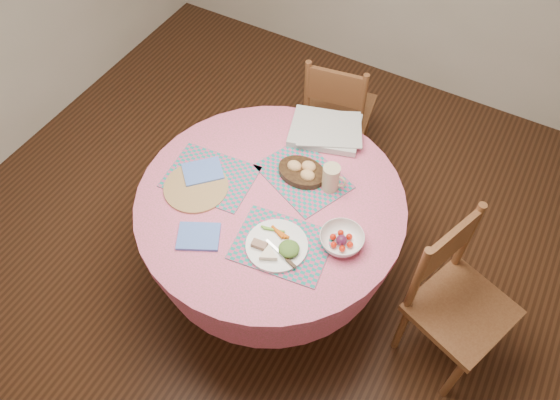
{
  "coord_description": "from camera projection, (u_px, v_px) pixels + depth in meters",
  "views": [
    {
      "loc": [
        0.77,
        -1.29,
        2.72
      ],
      "look_at": [
        0.05,
        0.0,
        0.78
      ],
      "focal_mm": 35.0,
      "sensor_mm": 36.0,
      "label": 1
    }
  ],
  "objects": [
    {
      "name": "newspaper_stack",
      "position": [
        326.0,
        130.0,
        2.71
      ],
      "size": [
        0.42,
        0.36,
        0.04
      ],
      "rotation": [
        0.0,
        0.0,
        0.29
      ],
      "color": "silver",
      "rests_on": "dining_table"
    },
    {
      "name": "chair_back",
      "position": [
        337.0,
        110.0,
        3.28
      ],
      "size": [
        0.45,
        0.43,
        0.85
      ],
      "rotation": [
        0.0,
        0.0,
        3.31
      ],
      "color": "brown",
      "rests_on": "ground"
    },
    {
      "name": "placemat_left",
      "position": [
        210.0,
        177.0,
        2.56
      ],
      "size": [
        0.43,
        0.34,
        0.01
      ],
      "primitive_type": "cube",
      "rotation": [
        0.0,
        0.0,
        0.1
      ],
      "color": "#178379",
      "rests_on": "dining_table"
    },
    {
      "name": "ground",
      "position": [
        272.0,
        280.0,
        3.08
      ],
      "size": [
        4.0,
        4.0,
        0.0
      ],
      "primitive_type": "plane",
      "color": "#331C0F",
      "rests_on": "ground"
    },
    {
      "name": "napkin_far",
      "position": [
        203.0,
        172.0,
        2.56
      ],
      "size": [
        0.23,
        0.23,
        0.01
      ],
      "primitive_type": "cube",
      "rotation": [
        0.0,
        0.0,
        0.79
      ],
      "color": "#5175D1",
      "rests_on": "placemat_left"
    },
    {
      "name": "placemat_back",
      "position": [
        303.0,
        176.0,
        2.56
      ],
      "size": [
        0.49,
        0.43,
        0.01
      ],
      "primitive_type": "cube",
      "rotation": [
        0.0,
        0.0,
        -0.41
      ],
      "color": "#178379",
      "rests_on": "dining_table"
    },
    {
      "name": "bread_bowl",
      "position": [
        302.0,
        171.0,
        2.54
      ],
      "size": [
        0.23,
        0.23,
        0.08
      ],
      "color": "black",
      "rests_on": "placemat_back"
    },
    {
      "name": "wicker_trivet",
      "position": [
        196.0,
        187.0,
        2.51
      ],
      "size": [
        0.3,
        0.3,
        0.01
      ],
      "primitive_type": "cylinder",
      "color": "#A58047",
      "rests_on": "dining_table"
    },
    {
      "name": "napkin_near",
      "position": [
        199.0,
        236.0,
        2.35
      ],
      "size": [
        0.22,
        0.21,
        0.01
      ],
      "primitive_type": "cube",
      "rotation": [
        0.0,
        0.0,
        0.47
      ],
      "color": "#5175D1",
      "rests_on": "dining_table"
    },
    {
      "name": "latte_mug",
      "position": [
        331.0,
        178.0,
        2.46
      ],
      "size": [
        0.12,
        0.08,
        0.14
      ],
      "color": "tan",
      "rests_on": "placemat_back"
    },
    {
      "name": "placemat_front",
      "position": [
        282.0,
        245.0,
        2.33
      ],
      "size": [
        0.44,
        0.35,
        0.01
      ],
      "primitive_type": "cube",
      "rotation": [
        0.0,
        0.0,
        0.13
      ],
      "color": "#178379",
      "rests_on": "dining_table"
    },
    {
      "name": "chair_right",
      "position": [
        455.0,
        298.0,
        2.48
      ],
      "size": [
        0.52,
        0.53,
        0.91
      ],
      "rotation": [
        0.0,
        0.0,
        1.22
      ],
      "color": "brown",
      "rests_on": "ground"
    },
    {
      "name": "fruit_bowl",
      "position": [
        342.0,
        240.0,
        2.31
      ],
      "size": [
        0.23,
        0.23,
        0.06
      ],
      "rotation": [
        0.0,
        0.0,
        0.23
      ],
      "color": "white",
      "rests_on": "dining_table"
    },
    {
      "name": "room_envelope",
      "position": [
        266.0,
        14.0,
        1.71
      ],
      "size": [
        4.01,
        4.01,
        2.71
      ],
      "color": "silver",
      "rests_on": "ground"
    },
    {
      "name": "dining_table",
      "position": [
        271.0,
        224.0,
        2.63
      ],
      "size": [
        1.24,
        1.24,
        0.75
      ],
      "color": "#C35B68",
      "rests_on": "ground"
    },
    {
      "name": "dinner_plate",
      "position": [
        278.0,
        246.0,
        2.3
      ],
      "size": [
        0.27,
        0.27,
        0.05
      ],
      "rotation": [
        0.0,
        0.0,
        0.12
      ],
      "color": "white",
      "rests_on": "placemat_front"
    }
  ]
}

